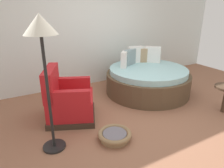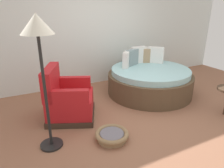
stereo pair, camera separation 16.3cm
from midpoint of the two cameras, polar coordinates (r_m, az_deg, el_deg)
name	(u,v)px [view 2 (the right image)]	position (r m, az deg, el deg)	size (l,w,h in m)	color
ground_plane	(136,116)	(3.87, 7.84, -8.79)	(8.00, 8.00, 0.02)	#936047
back_wall	(93,26)	(5.17, -4.39, 15.87)	(8.00, 0.12, 2.89)	silver
round_daybed	(149,80)	(4.79, 11.31, 1.07)	(1.91, 1.91, 0.98)	brown
red_armchair	(68,100)	(3.69, -10.96, -4.53)	(1.05, 1.05, 0.94)	#38281E
pet_basket	(112,135)	(3.17, 1.47, -14.09)	(0.51, 0.51, 0.13)	#8E704C
floor_lamp	(38,38)	(2.61, -18.11, 11.97)	(0.40, 0.40, 1.82)	black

